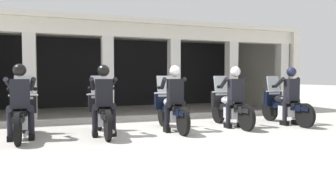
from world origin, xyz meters
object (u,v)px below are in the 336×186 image
object	(u,v)px
police_officer_center	(175,93)
motorcycle_left	(102,112)
motorcycle_right	(229,107)
police_officer_right	(235,92)
motorcycle_center	(171,110)
motorcycle_far_left	(22,115)
police_officer_far_left	(20,95)
police_officer_left	(104,94)
motorcycle_far_right	(283,106)
police_officer_far_right	(291,91)

from	to	relation	value
police_officer_center	motorcycle_left	bearing A→B (deg)	-176.78
motorcycle_right	motorcycle_left	bearing A→B (deg)	-171.98
police_officer_right	motorcycle_right	bearing A→B (deg)	96.69
motorcycle_center	police_officer_right	xyz separation A→B (m)	(1.68, -0.25, 0.44)
motorcycle_far_left	police_officer_far_left	xyz separation A→B (m)	(-0.00, -0.28, 0.44)
police_officer_left	police_officer_center	bearing A→B (deg)	8.19
motorcycle_far_left	police_officer_far_left	size ratio (longest dim) A/B	1.29
police_officer_far_left	motorcycle_far_right	world-z (taller)	police_officer_far_left
motorcycle_left	police_officer_center	distance (m)	1.76
police_officer_far_left	police_officer_right	distance (m)	5.05
police_officer_far_left	motorcycle_center	distance (m)	3.40
motorcycle_far_right	police_officer_far_right	distance (m)	0.52
police_officer_left	motorcycle_right	bearing A→B (deg)	13.04
police_officer_far_left	motorcycle_far_right	xyz separation A→B (m)	(6.73, 0.08, -0.44)
motorcycle_far_left	motorcycle_right	xyz separation A→B (m)	(5.05, -0.08, 0.00)
motorcycle_center	police_officer_center	bearing A→B (deg)	-78.46
police_officer_center	police_officer_right	size ratio (longest dim) A/B	1.00
motorcycle_center	motorcycle_far_right	size ratio (longest dim) A/B	1.00
police_officer_far_left	police_officer_center	xyz separation A→B (m)	(3.36, -0.12, 0.00)
motorcycle_right	motorcycle_far_left	bearing A→B (deg)	-173.98
police_officer_far_left	police_officer_left	bearing A→B (deg)	8.67
motorcycle_far_left	police_officer_far_left	world-z (taller)	police_officer_far_left
police_officer_far_left	police_officer_far_right	xyz separation A→B (m)	(6.73, -0.20, 0.00)
motorcycle_left	motorcycle_far_left	bearing A→B (deg)	-177.77
police_officer_left	police_officer_right	distance (m)	3.36
police_officer_center	motorcycle_right	size ratio (longest dim) A/B	0.78
motorcycle_left	motorcycle_center	size ratio (longest dim) A/B	1.00
motorcycle_far_left	motorcycle_right	size ratio (longest dim) A/B	1.00
police_officer_left	motorcycle_far_left	bearing A→B (deg)	172.86
motorcycle_center	motorcycle_right	world-z (taller)	same
police_officer_far_left	motorcycle_far_left	bearing A→B (deg)	103.34
motorcycle_far_right	motorcycle_left	bearing A→B (deg)	-172.58
police_officer_center	police_officer_far_right	distance (m)	3.37
motorcycle_center	motorcycle_right	distance (m)	1.68
police_officer_far_left	police_officer_right	bearing A→B (deg)	12.67
motorcycle_left	police_officer_center	xyz separation A→B (m)	(1.68, -0.25, 0.44)
motorcycle_left	police_officer_left	bearing A→B (deg)	-83.09
police_officer_left	motorcycle_far_right	world-z (taller)	police_officer_left
police_officer_far_left	police_officer_left	xyz separation A→B (m)	(1.68, -0.15, 0.00)
motorcycle_center	police_officer_right	size ratio (longest dim) A/B	1.29
motorcycle_center	police_officer_far_right	bearing A→B (deg)	5.53
motorcycle_far_right	police_officer_far_right	world-z (taller)	police_officer_far_right
motorcycle_left	police_officer_far_left	bearing A→B (deg)	-168.13
police_officer_right	police_officer_left	bearing A→B (deg)	-171.98
motorcycle_far_left	motorcycle_right	world-z (taller)	same
motorcycle_far_left	police_officer_center	size ratio (longest dim) A/B	1.29
motorcycle_right	motorcycle_far_right	size ratio (longest dim) A/B	1.00
police_officer_far_left	motorcycle_right	size ratio (longest dim) A/B	0.78
police_officer_left	motorcycle_right	distance (m)	3.41
police_officer_far_left	motorcycle_far_right	size ratio (longest dim) A/B	0.78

